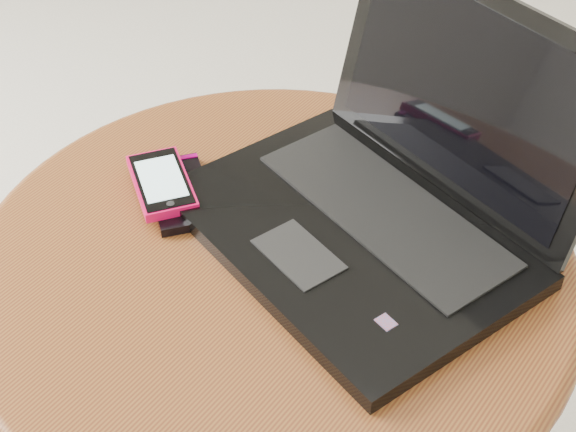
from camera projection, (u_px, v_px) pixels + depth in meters
The scene contains 4 objects.
table at pixel (273, 324), 1.00m from camera, with size 0.66×0.66×0.53m.
laptop at pixel (382, 194), 0.94m from camera, with size 0.44×0.41×0.24m.
phone_black at pixel (180, 193), 1.00m from camera, with size 0.14×0.13×0.01m.
phone_pink at pixel (162, 183), 0.99m from camera, with size 0.13×0.11×0.01m.
Camera 1 is at (0.44, -0.65, 1.17)m, focal length 54.28 mm.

